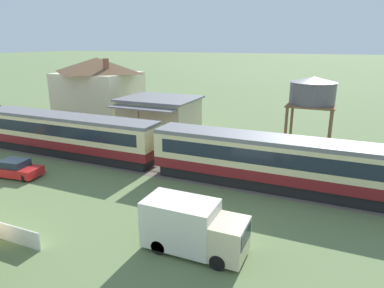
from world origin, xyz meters
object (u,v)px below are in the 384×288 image
water_tower (313,92)px  passenger_train (161,145)px  parked_car_red (16,169)px  delivery_truck_cream (192,227)px  station_building (160,115)px  station_house_brown_roof (99,87)px

water_tower → passenger_train: bearing=-138.4°
passenger_train → parked_car_red: size_ratio=18.96×
passenger_train → water_tower: water_tower is taller
delivery_truck_cream → parked_car_red: bearing=167.8°
station_building → parked_car_red: 17.56m
passenger_train → station_building: bearing=119.2°
passenger_train → delivery_truck_cream: (7.14, -9.87, -0.79)m
station_building → station_house_brown_roof: 13.17m
water_tower → station_building: bearing=176.2°
station_building → station_house_brown_roof: station_house_brown_roof is taller
station_building → delivery_truck_cream: 24.63m
station_house_brown_roof → delivery_truck_cream: 35.89m
water_tower → parked_car_red: (-21.12, -15.88, -5.35)m
passenger_train → station_house_brown_roof: (-18.32, 15.25, 2.19)m
parked_car_red → station_house_brown_roof: bearing=104.1°
parked_car_red → station_building: bearing=69.8°
parked_car_red → delivery_truck_cream: size_ratio=0.78×
parked_car_red → delivery_truck_cream: (17.28, -3.74, 0.72)m
water_tower → parked_car_red: 26.96m
passenger_train → station_building: station_building is taller
station_building → water_tower: bearing=-3.8°
station_house_brown_roof → parked_car_red: (8.18, -21.39, -3.70)m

